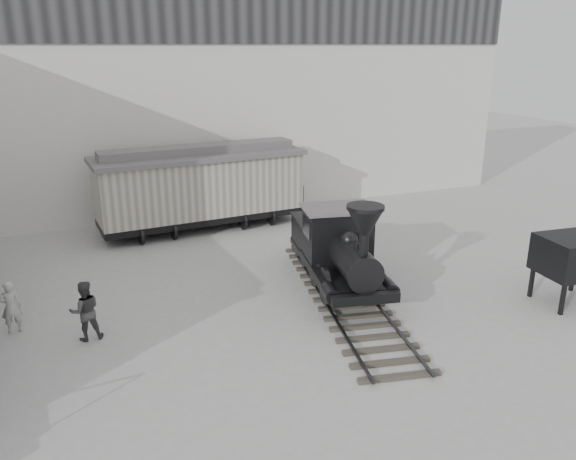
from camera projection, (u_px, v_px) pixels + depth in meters
name	position (u px, v px, depth m)	size (l,w,h in m)	color
ground	(320.00, 349.00, 15.40)	(90.00, 90.00, 0.00)	#9E9E9B
north_wall	(190.00, 98.00, 26.88)	(34.00, 2.51, 11.00)	silver
locomotive	(340.00, 254.00, 18.76)	(4.01, 10.24, 3.54)	#35322B
boxcar	(201.00, 185.00, 25.02)	(9.49, 3.64, 3.80)	black
visitor_a	(11.00, 307.00, 16.09)	(0.58, 0.38, 1.59)	#ADAFA7
visitor_b	(85.00, 311.00, 15.67)	(0.85, 0.67, 1.76)	#3C3B3D
coal_hopper	(573.00, 260.00, 17.79)	(2.18, 1.84, 2.23)	black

